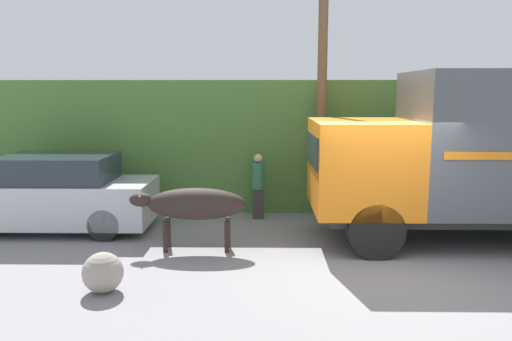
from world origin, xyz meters
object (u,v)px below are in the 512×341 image
Objects in this scene: brown_cow at (194,204)px; utility_pole at (322,88)px; parked_suv at (55,194)px; cargo_truck at (488,152)px; roadside_rock at (103,273)px; pedestrian_on_hill at (258,183)px.

utility_pole reaches higher than brown_cow.
utility_pole is at bearing 13.91° from parked_suv.
brown_cow is at bearing -135.45° from utility_pole.
parked_suv is at bearing 172.48° from cargo_truck.
roadside_rock is (-6.88, -2.68, -1.54)m from cargo_truck.
pedestrian_on_hill reaches higher than brown_cow.
cargo_truck is 10.45× the size of roadside_rock.
roadside_rock is at bearing -128.84° from utility_pole.
utility_pole is (5.92, 1.32, 2.31)m from parked_suv.
brown_cow is 2.69m from pedestrian_on_hill.
roadside_rock is (-2.31, -4.48, -0.56)m from pedestrian_on_hill.
parked_suv is at bearing 151.52° from brown_cow.
parked_suv is at bearing -167.47° from utility_pole.
cargo_truck is 9.08m from parked_suv.
brown_cow is 3.50m from parked_suv.
roadside_rock is (-1.11, -2.08, -0.58)m from brown_cow.
pedestrian_on_hill is 2.70m from utility_pole.
parked_suv is 0.71× the size of utility_pole.
parked_suv reaches higher than brown_cow.
pedestrian_on_hill is 0.26× the size of utility_pole.
cargo_truck is 5.01m from pedestrian_on_hill.
brown_cow is 0.52× the size of parked_suv.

